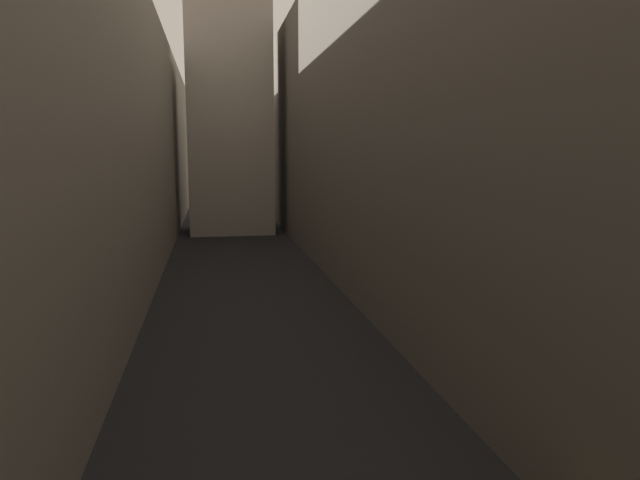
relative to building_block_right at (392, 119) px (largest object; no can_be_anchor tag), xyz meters
name	(u,v)px	position (x,y,z in m)	size (l,w,h in m)	color
ground_plane	(245,278)	(-10.62, -2.00, -10.66)	(264.00, 264.00, 0.00)	black
building_block_left	(64,140)	(-21.89, 0.00, -1.60)	(11.55, 108.00, 18.13)	gray
building_block_right	(392,119)	(0.00, 0.00, 0.00)	(10.24, 108.00, 21.32)	#60594F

